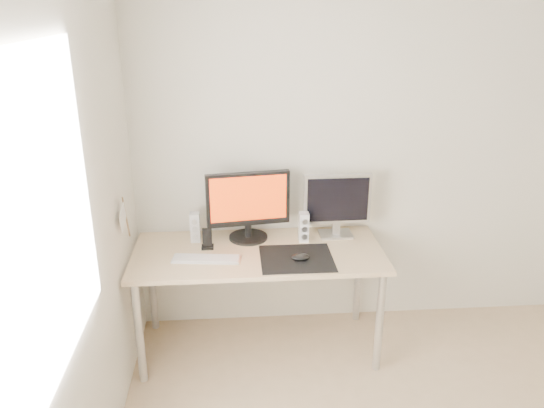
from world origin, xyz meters
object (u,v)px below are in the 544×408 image
main_monitor (248,203)px  speaker_left (195,227)px  mouse (300,257)px  second_monitor (337,202)px  desk (258,262)px  keyboard (206,259)px  phone_dock (207,242)px  speaker_right (304,227)px

main_monitor → speaker_left: bearing=-178.8°
mouse → main_monitor: (-0.31, 0.35, 0.23)m
mouse → second_monitor: (0.29, 0.36, 0.22)m
desk → second_monitor: bearing=20.5°
mouse → keyboard: 0.58m
mouse → second_monitor: second_monitor is taller
desk → main_monitor: 0.39m
speaker_left → phone_dock: speaker_left is taller
second_monitor → keyboard: second_monitor is taller
main_monitor → speaker_right: main_monitor is taller
main_monitor → desk: bearing=-74.1°
phone_dock → speaker_left: bearing=124.8°
main_monitor → phone_dock: main_monitor is taller
mouse → keyboard: mouse is taller
keyboard → phone_dock: size_ratio=3.12×
main_monitor → speaker_left: main_monitor is taller
main_monitor → keyboard: main_monitor is taller
desk → mouse: bearing=-32.0°
keyboard → phone_dock: bearing=89.4°
main_monitor → speaker_right: (0.36, -0.06, -0.16)m
second_monitor → speaker_left: second_monitor is taller
desk → keyboard: bearing=-162.6°
mouse → main_monitor: main_monitor is taller
main_monitor → keyboard: bearing=-132.9°
mouse → speaker_right: (0.06, 0.29, 0.07)m
desk → speaker_left: bearing=155.7°
mouse → desk: (-0.25, 0.16, -0.10)m
second_monitor → main_monitor: bearing=-178.9°
keyboard → desk: bearing=17.4°
second_monitor → desk: bearing=-159.5°
keyboard → speaker_left: bearing=105.8°
speaker_left → speaker_right: 0.72m
main_monitor → phone_dock: 0.37m
mouse → keyboard: (-0.58, 0.06, -0.02)m
second_monitor → phone_dock: second_monitor is taller
keyboard → speaker_right: bearing=20.3°
main_monitor → keyboard: (-0.27, -0.29, -0.25)m
speaker_right → keyboard: speaker_right is taller
second_monitor → phone_dock: (-0.86, -0.14, -0.20)m
second_monitor → keyboard: 0.95m
speaker_right → second_monitor: bearing=16.8°
desk → keyboard: size_ratio=3.71×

